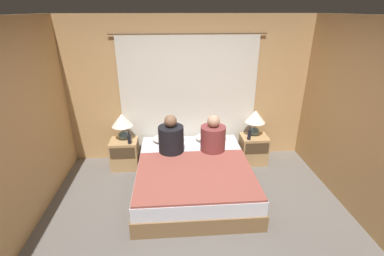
% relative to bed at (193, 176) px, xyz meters
% --- Properties ---
extents(ground_plane, '(16.00, 16.00, 0.00)m').
position_rel_bed_xyz_m(ground_plane, '(0.00, -0.83, -0.22)').
color(ground_plane, '#66605B').
extents(wall_back, '(4.28, 0.06, 2.50)m').
position_rel_bed_xyz_m(wall_back, '(0.00, 1.11, 1.03)').
color(wall_back, tan).
rests_on(wall_back, ground_plane).
extents(wall_left, '(0.06, 3.94, 2.50)m').
position_rel_bed_xyz_m(wall_left, '(-2.11, -0.83, 1.03)').
color(wall_left, tan).
rests_on(wall_left, ground_plane).
extents(wall_right, '(0.06, 3.94, 2.50)m').
position_rel_bed_xyz_m(wall_right, '(2.11, -0.83, 1.03)').
color(wall_right, tan).
rests_on(wall_right, ground_plane).
extents(curtain_panel, '(2.54, 0.02, 2.21)m').
position_rel_bed_xyz_m(curtain_panel, '(0.00, 1.05, 0.89)').
color(curtain_panel, silver).
rests_on(curtain_panel, ground_plane).
extents(bed, '(1.68, 1.99, 0.44)m').
position_rel_bed_xyz_m(bed, '(0.00, 0.00, 0.00)').
color(bed, olive).
rests_on(bed, ground_plane).
extents(nightstand_left, '(0.46, 0.39, 0.51)m').
position_rel_bed_xyz_m(nightstand_left, '(-1.13, 0.73, 0.04)').
color(nightstand_left, tan).
rests_on(nightstand_left, ground_plane).
extents(nightstand_right, '(0.46, 0.39, 0.51)m').
position_rel_bed_xyz_m(nightstand_right, '(1.13, 0.73, 0.04)').
color(nightstand_right, tan).
rests_on(nightstand_right, ground_plane).
extents(lamp_left, '(0.35, 0.35, 0.46)m').
position_rel_bed_xyz_m(lamp_left, '(-1.13, 0.79, 0.60)').
color(lamp_left, slate).
rests_on(lamp_left, nightstand_left).
extents(lamp_right, '(0.35, 0.35, 0.46)m').
position_rel_bed_xyz_m(lamp_right, '(1.13, 0.79, 0.60)').
color(lamp_right, slate).
rests_on(lamp_right, nightstand_right).
extents(pillow_left, '(0.55, 0.35, 0.12)m').
position_rel_bed_xyz_m(pillow_left, '(-0.37, 0.78, 0.28)').
color(pillow_left, silver).
rests_on(pillow_left, bed).
extents(pillow_right, '(0.55, 0.35, 0.12)m').
position_rel_bed_xyz_m(pillow_right, '(0.37, 0.78, 0.28)').
color(pillow_right, silver).
rests_on(pillow_right, bed).
extents(blanket_on_bed, '(1.62, 1.30, 0.03)m').
position_rel_bed_xyz_m(blanket_on_bed, '(0.00, -0.32, 0.24)').
color(blanket_on_bed, '#994C42').
rests_on(blanket_on_bed, bed).
extents(person_left_in_bed, '(0.40, 0.40, 0.64)m').
position_rel_bed_xyz_m(person_left_in_bed, '(-0.32, 0.38, 0.48)').
color(person_left_in_bed, black).
rests_on(person_left_in_bed, bed).
extents(person_right_in_bed, '(0.40, 0.40, 0.62)m').
position_rel_bed_xyz_m(person_right_in_bed, '(0.34, 0.38, 0.47)').
color(person_right_in_bed, brown).
rests_on(person_right_in_bed, bed).
extents(beer_bottle_on_left_stand, '(0.06, 0.06, 0.22)m').
position_rel_bed_xyz_m(beer_bottle_on_left_stand, '(-1.01, 0.61, 0.38)').
color(beer_bottle_on_left_stand, black).
rests_on(beer_bottle_on_left_stand, nightstand_left).
extents(beer_bottle_on_right_stand, '(0.06, 0.06, 0.23)m').
position_rel_bed_xyz_m(beer_bottle_on_right_stand, '(1.00, 0.61, 0.38)').
color(beer_bottle_on_right_stand, black).
rests_on(beer_bottle_on_right_stand, nightstand_right).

